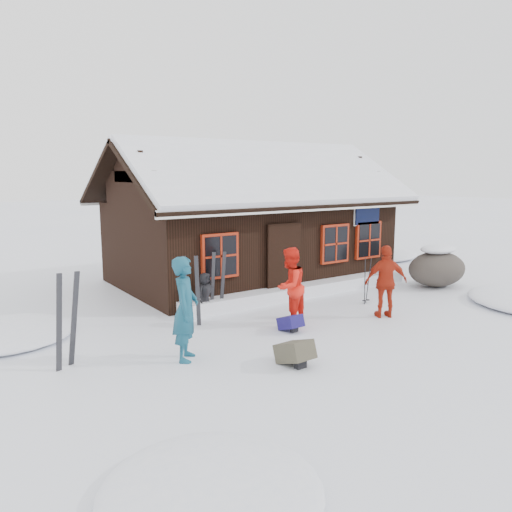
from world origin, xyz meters
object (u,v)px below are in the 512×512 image
at_px(skier_orange_right, 386,282).
at_px(boulder, 437,268).
at_px(ski_poles, 367,282).
at_px(skier_crouched, 205,293).
at_px(backpack_olive, 295,356).
at_px(skier_orange_left, 290,286).
at_px(skier_teal, 185,309).
at_px(ski_pair_left, 67,322).
at_px(backpack_blue, 290,325).

relative_size(skier_orange_right, boulder, 0.90).
height_order(skier_orange_right, ski_poles, skier_orange_right).
distance_m(skier_crouched, backpack_olive, 3.83).
bearing_deg(backpack_olive, skier_crouched, 83.66).
xyz_separation_m(skier_orange_left, backpack_olive, (-1.43, -1.97, -0.71)).
height_order(skier_teal, skier_crouched, skier_teal).
distance_m(boulder, ski_pair_left, 10.88).
xyz_separation_m(skier_orange_right, backpack_olive, (-3.69, -1.16, -0.69)).
bearing_deg(skier_orange_left, backpack_blue, 32.35).
distance_m(skier_orange_right, ski_pair_left, 7.10).
height_order(skier_crouched, backpack_olive, skier_crouched).
bearing_deg(backpack_blue, boulder, 7.09).
height_order(skier_teal, backpack_olive, skier_teal).
bearing_deg(backpack_blue, backpack_olive, -127.62).
bearing_deg(backpack_olive, skier_orange_right, 15.33).
bearing_deg(skier_orange_right, skier_teal, 25.67).
bearing_deg(ski_poles, ski_pair_left, -179.42).
bearing_deg(backpack_olive, ski_poles, 26.26).
height_order(skier_orange_left, ski_poles, skier_orange_left).
distance_m(skier_orange_left, skier_crouched, 2.20).
xyz_separation_m(skier_orange_left, boulder, (6.11, 0.55, -0.31)).
distance_m(backpack_blue, backpack_olive, 1.94).
xyz_separation_m(skier_crouched, boulder, (7.26, -1.28, 0.06)).
bearing_deg(ski_poles, skier_orange_right, -116.84).
distance_m(ski_pair_left, ski_poles, 7.60).
bearing_deg(skier_teal, ski_poles, -44.62).
height_order(ski_poles, backpack_blue, ski_poles).
relative_size(backpack_blue, backpack_olive, 0.79).
bearing_deg(skier_orange_right, skier_crouched, -10.07).
xyz_separation_m(skier_teal, skier_orange_right, (5.15, -0.19, -0.10)).
bearing_deg(backpack_olive, skier_orange_left, 51.88).
height_order(skier_orange_right, backpack_olive, skier_orange_right).
distance_m(skier_orange_left, ski_poles, 2.87).
relative_size(boulder, backpack_blue, 3.90).
bearing_deg(skier_teal, skier_orange_left, -41.93).
relative_size(skier_orange_left, skier_orange_right, 1.02).
bearing_deg(skier_teal, backpack_blue, -49.32).
xyz_separation_m(ski_pair_left, backpack_olive, (3.33, -2.23, -0.65)).
bearing_deg(ski_pair_left, boulder, -15.96).
relative_size(skier_orange_right, ski_poles, 1.39).
xyz_separation_m(backpack_blue, backpack_olive, (-1.15, -1.57, 0.04)).
bearing_deg(ski_poles, boulder, 3.92).
xyz_separation_m(skier_teal, ski_poles, (5.73, 0.95, -0.38)).
bearing_deg(backpack_blue, ski_pair_left, 170.16).
relative_size(ski_pair_left, ski_poles, 1.40).
bearing_deg(skier_orange_left, ski_poles, 164.37).
xyz_separation_m(skier_orange_right, skier_crouched, (-3.40, 2.65, -0.35)).
distance_m(skier_crouched, ski_pair_left, 3.95).
distance_m(skier_teal, backpack_olive, 2.14).
bearing_deg(ski_pair_left, skier_orange_right, -26.21).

